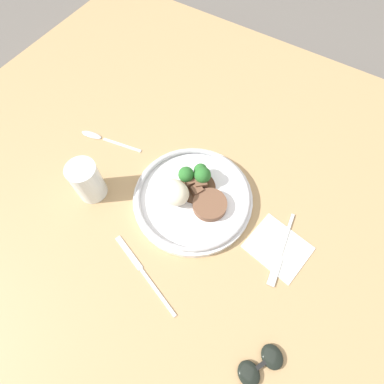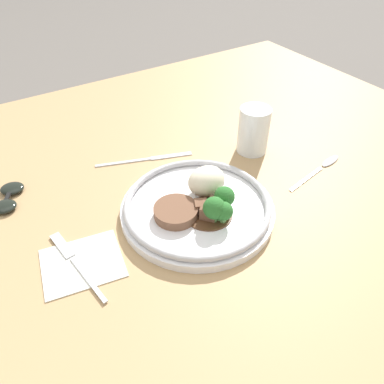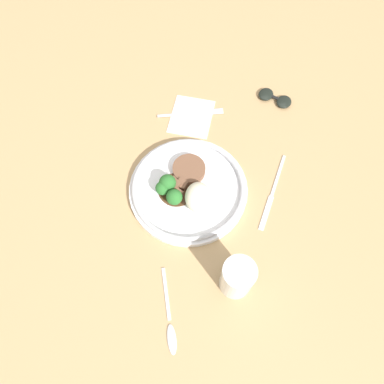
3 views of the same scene
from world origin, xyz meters
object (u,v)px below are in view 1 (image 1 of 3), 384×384
Objects in this scene: knife at (142,271)px; sunglasses at (261,365)px; spoon at (99,137)px; plate at (193,195)px; fork at (280,255)px; juice_glass at (88,182)px.

knife is 1.98× the size of sunglasses.
spoon is at bearing 4.91° from sunglasses.
fork is (-0.23, 0.02, -0.02)m from plate.
juice_glass is 0.45m from fork.
plate is 1.38× the size of knife.
plate is 0.23m from fork.
spoon is (0.30, -0.02, -0.02)m from plate.
sunglasses is at bearing 6.93° from fork.
knife is (0.23, 0.18, -0.00)m from fork.
spoon reaches higher than knife.
spoon is at bearing -54.60° from juice_glass.
juice_glass is 0.16m from spoon.
fork is (-0.44, -0.09, -0.04)m from juice_glass.
plate is 1.60× the size of spoon.
fork is at bearing -122.55° from knife.
juice_glass is at bearing -4.45° from knife.
fork is at bearing -47.89° from sunglasses.
plate is 0.30m from spoon.
fork is 0.21m from sunglasses.
plate reaches higher than knife.
juice_glass is 0.59× the size of spoon.
juice_glass is 1.01× the size of sunglasses.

